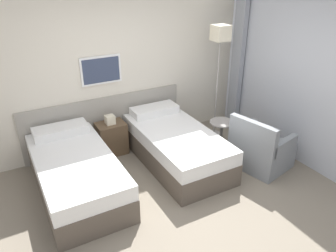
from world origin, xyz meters
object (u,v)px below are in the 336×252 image
Objects in this scene: nightstand at (112,138)px; side_table at (221,131)px; bed_near_window at (176,146)px; armchair at (260,150)px; floor_lamp at (220,43)px; bed_near_door at (76,173)px.

side_table is at bearing -28.23° from nightstand.
side_table is (1.57, -0.84, 0.11)m from nightstand.
nightstand is 1.79m from side_table.
side_table is at bearing -7.05° from bed_near_window.
armchair reaches higher than side_table.
armchair is (1.84, -1.47, -0.01)m from nightstand.
nightstand is 0.34× the size of floor_lamp.
armchair reaches higher than nightstand.
bed_near_window is at bearing 172.95° from side_table.
bed_near_door is 2.35m from side_table.
floor_lamp reaches higher than bed_near_window.
side_table is (0.80, -0.10, 0.10)m from bed_near_window.
bed_near_door is 1.00× the size of floor_lamp.
bed_near_window is (1.55, 0.00, 0.00)m from bed_near_door.
nightstand is 2.36m from armchair.
bed_near_window is at bearing -43.90° from nightstand.
bed_near_door reaches higher than nightstand.
nightstand is (0.77, 0.75, -0.01)m from bed_near_door.
bed_near_door is 2.14× the size of armchair.
armchair reaches higher than bed_near_window.
nightstand is at bearing 136.10° from bed_near_window.
bed_near_window is 1.08m from nightstand.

